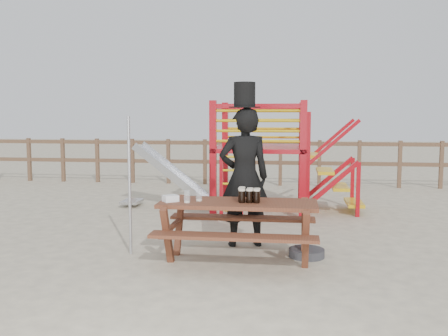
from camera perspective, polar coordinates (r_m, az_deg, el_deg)
ground at (r=6.35m, az=0.11°, el=-10.79°), size 60.00×60.00×0.00m
back_fence at (r=13.09m, az=4.28°, el=1.22°), size 15.09×0.09×1.20m
playground_fort at (r=9.66m, az=3.73°, el=1.50°), size 4.71×1.84×2.10m
picnic_table at (r=6.32m, az=1.63°, el=-6.37°), size 1.97×1.36×0.76m
man_with_hat at (r=6.98m, az=2.33°, el=-0.63°), size 0.81×0.64×2.29m
metal_pole at (r=6.67m, az=-10.74°, el=-2.02°), size 0.04×0.04×1.83m
parasol_base at (r=6.67m, az=9.42°, el=-9.54°), size 0.46×0.46×0.20m
paper_bag at (r=6.30m, az=-6.14°, el=-3.47°), size 0.23×0.22×0.08m
stout_pints at (r=6.24m, az=2.80°, el=-3.11°), size 0.28×0.27×0.17m
empty_glasses at (r=6.25m, az=-3.56°, el=-3.25°), size 0.20×0.22×0.15m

